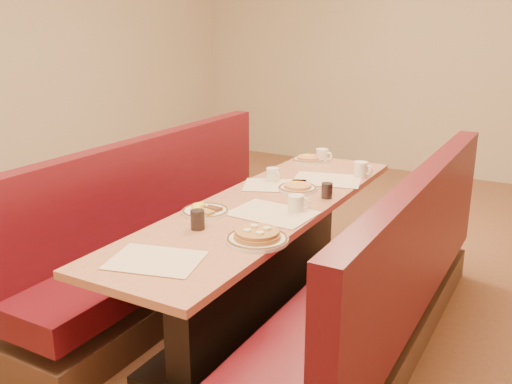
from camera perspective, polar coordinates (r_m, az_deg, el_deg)
The scene contains 18 objects.
ground at distance 3.61m, azimuth 0.84°, elevation -12.57°, with size 8.00×8.00×0.00m, color #9E6647.
diner_table at distance 3.44m, azimuth 0.86°, elevation -7.14°, with size 0.70×2.50×0.75m.
booth_left at distance 3.82m, azimuth -8.85°, elevation -5.03°, with size 0.55×2.50×1.05m.
booth_right at distance 3.20m, azimuth 12.63°, elevation -9.82°, with size 0.55×2.50×1.05m.
placemat_near_left at distance 2.59m, azimuth -10.01°, elevation -6.72°, with size 0.40×0.30×0.00m, color beige.
placemat_near_right at distance 3.14m, azimuth 1.64°, elevation -2.13°, with size 0.44×0.33×0.00m, color beige.
placemat_far_left at distance 3.66m, azimuth 1.93°, elevation 0.68°, with size 0.40×0.30×0.00m, color beige.
placemat_far_right at distance 3.82m, azimuth 7.12°, elevation 1.23°, with size 0.44×0.33×0.00m, color beige.
pancake_plate at distance 2.75m, azimuth 0.12°, elevation -4.53°, with size 0.30×0.30×0.07m.
eggs_plate at distance 3.16m, azimuth -5.15°, elevation -1.83°, with size 0.26×0.26×0.05m.
extra_plate_mid at distance 3.57m, azimuth 4.17°, elevation 0.44°, with size 0.24×0.24×0.05m.
extra_plate_far at distance 4.31m, azimuth 5.30°, elevation 3.31°, with size 0.25×0.25×0.05m.
coffee_mug_a at distance 3.17m, azimuth 4.09°, elevation -1.12°, with size 0.12×0.09×0.09m.
coffee_mug_b at distance 3.76m, azimuth 1.69°, elevation 1.78°, with size 0.11×0.08×0.09m.
coffee_mug_c at distance 3.93m, azimuth 10.49°, elevation 2.28°, with size 0.13×0.09×0.10m.
coffee_mug_d at distance 4.30m, azimuth 6.67°, elevation 3.68°, with size 0.13×0.09×0.10m.
soda_tumbler_near at distance 2.92m, azimuth -5.86°, elevation -2.77°, with size 0.07×0.07×0.10m.
soda_tumbler_mid at distance 3.43m, azimuth 7.11°, elevation 0.14°, with size 0.07×0.07×0.09m.
Camera 1 is at (1.50, -2.76, 1.78)m, focal length 40.00 mm.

